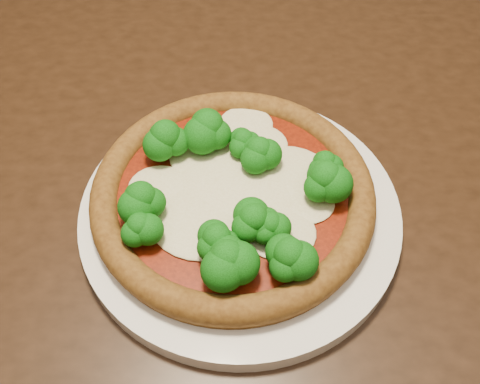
# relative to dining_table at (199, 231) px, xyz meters

# --- Properties ---
(dining_table) EXTENTS (1.38, 1.12, 0.75)m
(dining_table) POSITION_rel_dining_table_xyz_m (0.00, 0.00, 0.00)
(dining_table) COLOR black
(dining_table) RESTS_ON floor
(plate) EXTENTS (0.30, 0.30, 0.02)m
(plate) POSITION_rel_dining_table_xyz_m (0.06, -0.03, 0.10)
(plate) COLOR silver
(plate) RESTS_ON dining_table
(pizza) EXTENTS (0.26, 0.26, 0.06)m
(pizza) POSITION_rel_dining_table_xyz_m (0.05, -0.03, 0.13)
(pizza) COLOR brown
(pizza) RESTS_ON plate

